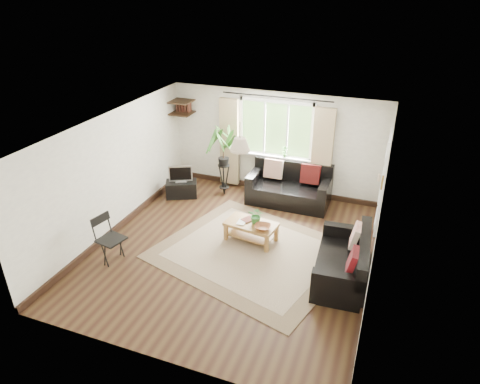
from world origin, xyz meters
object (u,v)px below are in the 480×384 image
at_px(sofa_right, 342,259).
at_px(palm_stand, 224,162).
at_px(tv_stand, 182,189).
at_px(folding_chair, 111,240).
at_px(sofa_back, 289,186).
at_px(coffee_table, 251,232).

bearing_deg(sofa_right, palm_stand, -129.42).
xyz_separation_m(tv_stand, folding_chair, (0.04, -2.73, 0.25)).
height_order(sofa_back, coffee_table, sofa_back).
distance_m(sofa_right, folding_chair, 4.04).
bearing_deg(tv_stand, sofa_right, -49.44).
relative_size(sofa_back, coffee_table, 1.86).
height_order(sofa_back, tv_stand, sofa_back).
distance_m(tv_stand, palm_stand, 1.18).
bearing_deg(sofa_back, palm_stand, -175.86).
xyz_separation_m(sofa_back, folding_chair, (-2.39, -3.30, 0.02)).
height_order(sofa_back, sofa_right, sofa_back).
relative_size(sofa_back, tv_stand, 2.58).
bearing_deg(palm_stand, sofa_right, -35.94).
xyz_separation_m(coffee_table, palm_stand, (-1.26, 1.68, 0.61)).
relative_size(sofa_back, sofa_right, 1.10).
xyz_separation_m(coffee_table, folding_chair, (-2.11, -1.51, 0.24)).
relative_size(palm_stand, folding_chair, 1.83).
bearing_deg(coffee_table, folding_chair, -144.46).
bearing_deg(palm_stand, tv_stand, -152.62).
bearing_deg(sofa_back, coffee_table, -98.79).
relative_size(tv_stand, palm_stand, 0.43).
height_order(sofa_back, palm_stand, palm_stand).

